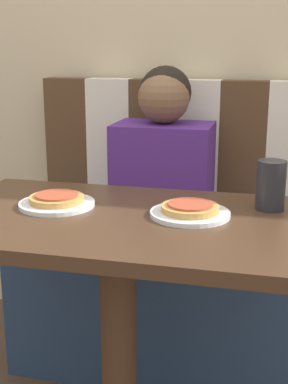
# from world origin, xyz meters

# --- Properties ---
(wall_back) EXTENTS (7.00, 0.05, 2.60)m
(wall_back) POSITION_xyz_m (0.00, 0.91, 1.30)
(wall_back) COLOR #C6B28E
(wall_back) RESTS_ON ground_plane
(booth_seat) EXTENTS (1.07, 0.53, 0.46)m
(booth_seat) POSITION_xyz_m (0.00, 0.59, 0.23)
(booth_seat) COLOR navy
(booth_seat) RESTS_ON ground_plane
(booth_backrest) EXTENTS (1.07, 0.09, 0.62)m
(booth_backrest) POSITION_xyz_m (-0.00, 0.81, 0.77)
(booth_backrest) COLOR #4C331E
(booth_backrest) RESTS_ON booth_seat
(dining_table) EXTENTS (0.96, 0.60, 0.77)m
(dining_table) POSITION_xyz_m (0.00, 0.00, 0.65)
(dining_table) COLOR #422B1C
(dining_table) RESTS_ON ground_plane
(person) EXTENTS (0.35, 0.24, 0.68)m
(person) POSITION_xyz_m (0.00, 0.59, 0.78)
(person) COLOR #4C237A
(person) RESTS_ON booth_seat
(plate_left) EXTENTS (0.21, 0.21, 0.01)m
(plate_left) POSITION_xyz_m (-0.19, 0.04, 0.78)
(plate_left) COLOR white
(plate_left) RESTS_ON dining_table
(plate_right) EXTENTS (0.21, 0.21, 0.01)m
(plate_right) POSITION_xyz_m (0.19, 0.04, 0.78)
(plate_right) COLOR white
(plate_right) RESTS_ON dining_table
(pizza_left) EXTENTS (0.15, 0.15, 0.02)m
(pizza_left) POSITION_xyz_m (-0.19, 0.04, 0.80)
(pizza_left) COLOR #C68E47
(pizza_left) RESTS_ON plate_left
(pizza_right) EXTENTS (0.15, 0.15, 0.02)m
(pizza_right) POSITION_xyz_m (0.19, 0.04, 0.80)
(pizza_right) COLOR #C68E47
(pizza_right) RESTS_ON plate_right
(drinking_cup) EXTENTS (0.08, 0.08, 0.13)m
(drinking_cup) POSITION_xyz_m (0.38, 0.15, 0.84)
(drinking_cup) COLOR #232328
(drinking_cup) RESTS_ON dining_table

